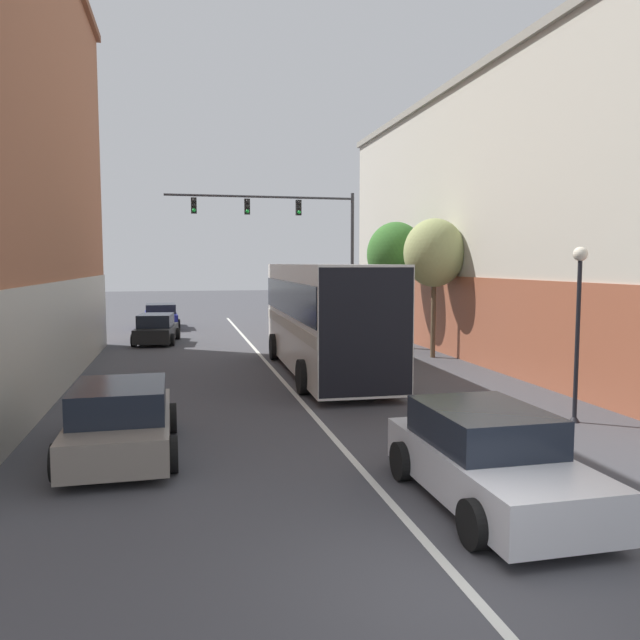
% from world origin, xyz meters
% --- Properties ---
extents(ground_plane, '(160.00, 160.00, 0.00)m').
position_xyz_m(ground_plane, '(0.00, 0.00, 0.00)').
color(ground_plane, '#424247').
extents(lane_center_line, '(0.14, 42.27, 0.01)m').
position_xyz_m(lane_center_line, '(0.00, 15.13, 0.00)').
color(lane_center_line, silver).
rests_on(lane_center_line, ground_plane).
extents(building_right_storefront, '(8.19, 26.92, 10.87)m').
position_xyz_m(building_right_storefront, '(11.41, 16.75, 5.55)').
color(building_right_storefront, '#B7B2A3').
rests_on(building_right_storefront, ground_plane).
extents(bus, '(3.06, 10.61, 3.68)m').
position_xyz_m(bus, '(1.61, 14.06, 2.06)').
color(bus, silver).
rests_on(bus, ground_plane).
extents(hatchback_foreground, '(2.12, 4.30, 1.46)m').
position_xyz_m(hatchback_foreground, '(1.47, 2.29, 0.70)').
color(hatchback_foreground, silver).
rests_on(hatchback_foreground, ground_plane).
extents(parked_car_left_near, '(2.18, 4.03, 1.37)m').
position_xyz_m(parked_car_left_near, '(-4.24, 23.54, 0.64)').
color(parked_car_left_near, black).
rests_on(parked_car_left_near, ground_plane).
extents(parked_car_left_mid, '(2.15, 4.35, 1.42)m').
position_xyz_m(parked_car_left_mid, '(-4.29, 6.06, 0.68)').
color(parked_car_left_mid, slate).
rests_on(parked_car_left_mid, ground_plane).
extents(parked_car_left_far, '(2.18, 4.29, 1.41)m').
position_xyz_m(parked_car_left_far, '(-4.23, 30.45, 0.67)').
color(parked_car_left_far, navy).
rests_on(parked_car_left_far, ground_plane).
extents(traffic_signal_gantry, '(9.91, 0.36, 7.45)m').
position_xyz_m(traffic_signal_gantry, '(2.81, 26.25, 5.58)').
color(traffic_signal_gantry, '#333338').
rests_on(traffic_signal_gantry, ground_plane).
extents(street_lamp, '(0.34, 0.34, 4.09)m').
position_xyz_m(street_lamp, '(5.83, 6.35, 2.48)').
color(street_lamp, black).
rests_on(street_lamp, ground_plane).
extents(street_tree_near, '(2.55, 2.29, 5.51)m').
position_xyz_m(street_tree_near, '(6.08, 19.56, 4.08)').
color(street_tree_near, '#3D2D1E').
rests_on(street_tree_near, ground_plane).
extents(street_tree_far, '(2.43, 2.18, 5.46)m').
position_xyz_m(street_tree_far, '(6.60, 16.56, 4.10)').
color(street_tree_far, brown).
rests_on(street_tree_far, ground_plane).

